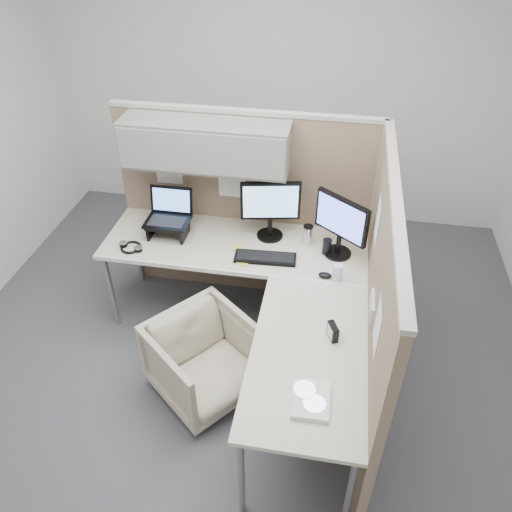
% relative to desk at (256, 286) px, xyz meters
% --- Properties ---
extents(ground, '(4.50, 4.50, 0.00)m').
position_rel_desk_xyz_m(ground, '(-0.12, -0.13, -0.69)').
color(ground, '#45454B').
rests_on(ground, ground).
extents(partition_back, '(2.00, 0.36, 1.63)m').
position_rel_desk_xyz_m(partition_back, '(-0.34, 0.70, 0.41)').
color(partition_back, '#856D57').
rests_on(partition_back, ground).
extents(partition_right, '(0.07, 2.03, 1.63)m').
position_rel_desk_xyz_m(partition_right, '(0.78, -0.19, 0.13)').
color(partition_right, '#856D57').
rests_on(partition_right, ground).
extents(desk, '(2.00, 1.98, 0.73)m').
position_rel_desk_xyz_m(desk, '(0.00, 0.00, 0.00)').
color(desk, beige).
rests_on(desk, ground).
extents(office_chair, '(0.87, 0.87, 0.66)m').
position_rel_desk_xyz_m(office_chair, '(-0.29, -0.38, -0.36)').
color(office_chair, beige).
rests_on(office_chair, ground).
extents(monitor_left, '(0.44, 0.20, 0.47)m').
position_rel_desk_xyz_m(monitor_left, '(0.01, 0.54, 0.32)').
color(monitor_left, black).
rests_on(monitor_left, desk).
extents(monitor_right, '(0.37, 0.30, 0.47)m').
position_rel_desk_xyz_m(monitor_right, '(0.53, 0.41, 0.32)').
color(monitor_right, black).
rests_on(monitor_right, desk).
extents(laptop_station, '(0.33, 0.28, 0.34)m').
position_rel_desk_xyz_m(laptop_station, '(-0.76, 0.45, 0.17)').
color(laptop_station, black).
rests_on(laptop_station, desk).
extents(keyboard, '(0.45, 0.17, 0.02)m').
position_rel_desk_xyz_m(keyboard, '(0.02, 0.25, 0.05)').
color(keyboard, black).
rests_on(keyboard, desk).
extents(mouse, '(0.10, 0.07, 0.03)m').
position_rel_desk_xyz_m(mouse, '(0.46, 0.13, 0.06)').
color(mouse, black).
rests_on(mouse, desk).
extents(travel_mug, '(0.07, 0.07, 0.16)m').
position_rel_desk_xyz_m(travel_mug, '(0.30, 0.50, 0.12)').
color(travel_mug, silver).
rests_on(travel_mug, desk).
extents(soda_can_green, '(0.07, 0.07, 0.12)m').
position_rel_desk_xyz_m(soda_can_green, '(0.54, 0.12, 0.10)').
color(soda_can_green, silver).
rests_on(soda_can_green, desk).
extents(soda_can_silver, '(0.07, 0.07, 0.12)m').
position_rel_desk_xyz_m(soda_can_silver, '(0.45, 0.40, 0.10)').
color(soda_can_silver, black).
rests_on(soda_can_silver, desk).
extents(sticky_note_b, '(0.10, 0.10, 0.01)m').
position_rel_desk_xyz_m(sticky_note_b, '(-0.13, 0.18, 0.05)').
color(sticky_note_b, yellow).
rests_on(sticky_note_b, desk).
extents(sticky_note_d, '(0.08, 0.08, 0.01)m').
position_rel_desk_xyz_m(sticky_note_d, '(-0.20, 0.34, 0.05)').
color(sticky_note_d, yellow).
rests_on(sticky_note_d, desk).
extents(headphones, '(0.19, 0.19, 0.03)m').
position_rel_desk_xyz_m(headphones, '(-0.98, 0.21, 0.06)').
color(headphones, black).
rests_on(headphones, desk).
extents(paper_stack, '(0.20, 0.26, 0.03)m').
position_rel_desk_xyz_m(paper_stack, '(0.45, -0.92, 0.06)').
color(paper_stack, white).
rests_on(paper_stack, desk).
extents(desk_clock, '(0.08, 0.11, 0.10)m').
position_rel_desk_xyz_m(desk_clock, '(0.54, -0.44, 0.09)').
color(desk_clock, black).
rests_on(desk_clock, desk).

